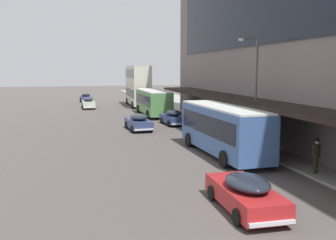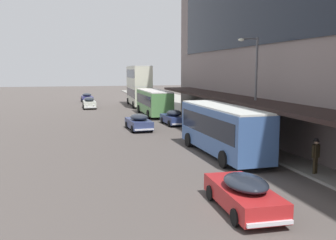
% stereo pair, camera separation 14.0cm
% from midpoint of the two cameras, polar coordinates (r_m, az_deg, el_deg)
% --- Properties ---
extents(transit_bus_kerbside_front, '(2.88, 9.62, 3.06)m').
position_cam_midpoint_polar(transit_bus_kerbside_front, '(45.52, -2.10, 2.92)').
color(transit_bus_kerbside_front, '#548D4D').
rests_on(transit_bus_kerbside_front, ground).
extents(transit_bus_kerbside_rear, '(2.91, 9.55, 3.24)m').
position_cam_midpoint_polar(transit_bus_kerbside_rear, '(24.48, 8.43, -1.09)').
color(transit_bus_kerbside_rear, '#3D609C').
rests_on(transit_bus_kerbside_rear, ground).
extents(transit_bus_kerbside_far, '(2.92, 10.25, 6.10)m').
position_cam_midpoint_polar(transit_bus_kerbside_far, '(57.29, -4.42, 5.42)').
color(transit_bus_kerbside_far, beige).
rests_on(transit_bus_kerbside_far, ground).
extents(sedan_second_near, '(2.03, 4.69, 1.47)m').
position_cam_midpoint_polar(sedan_second_near, '(15.38, 11.69, -10.80)').
color(sedan_second_near, '#B12123').
rests_on(sedan_second_near, ground).
extents(sedan_oncoming_rear, '(2.00, 4.33, 1.55)m').
position_cam_midpoint_polar(sedan_oncoming_rear, '(37.80, 0.94, 0.40)').
color(sedan_oncoming_rear, navy).
rests_on(sedan_oncoming_rear, ground).
extents(sedan_second_mid, '(2.08, 4.44, 1.50)m').
position_cam_midpoint_polar(sedan_second_mid, '(66.08, -12.18, 3.37)').
color(sedan_second_mid, navy).
rests_on(sedan_second_mid, ground).
extents(sedan_lead_mid, '(2.14, 4.54, 1.53)m').
position_cam_midpoint_polar(sedan_lead_mid, '(34.64, -4.35, -0.30)').
color(sedan_lead_mid, navy).
rests_on(sedan_lead_mid, ground).
extents(sedan_trailing_near, '(1.89, 4.82, 1.61)m').
position_cam_midpoint_polar(sedan_trailing_near, '(54.97, -11.83, 2.57)').
color(sedan_trailing_near, beige).
rests_on(sedan_trailing_near, ground).
extents(pedestrian_at_kerb, '(0.57, 0.39, 1.86)m').
position_cam_midpoint_polar(pedestrian_at_kerb, '(21.09, 21.76, -4.88)').
color(pedestrian_at_kerb, '#2F2718').
rests_on(pedestrian_at_kerb, sidewalk_kerb).
extents(street_lamp, '(1.50, 0.28, 7.59)m').
position_cam_midpoint_polar(street_lamp, '(26.66, 13.10, 5.26)').
color(street_lamp, '#4C4C51').
rests_on(street_lamp, sidewalk_kerb).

